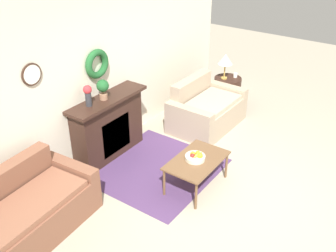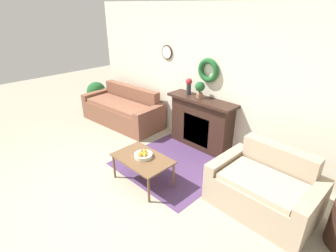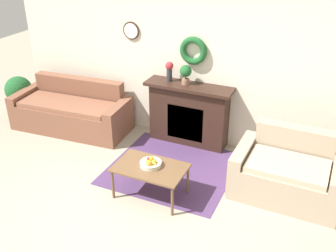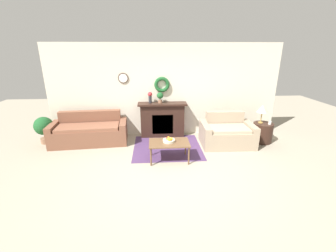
{
  "view_description": "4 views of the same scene",
  "coord_description": "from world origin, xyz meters",
  "px_view_note": "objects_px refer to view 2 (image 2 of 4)",
  "views": [
    {
      "loc": [
        -3.98,
        -1.54,
        3.58
      ],
      "look_at": [
        0.02,
        1.26,
        0.83
      ],
      "focal_mm": 42.0,
      "sensor_mm": 36.0,
      "label": 1
    },
    {
      "loc": [
        2.76,
        -1.45,
        2.65
      ],
      "look_at": [
        0.12,
        1.21,
        0.9
      ],
      "focal_mm": 28.0,
      "sensor_mm": 36.0,
      "label": 2
    },
    {
      "loc": [
        2.0,
        -3.08,
        3.31
      ],
      "look_at": [
        0.03,
        1.26,
        0.83
      ],
      "focal_mm": 42.0,
      "sensor_mm": 36.0,
      "label": 3
    },
    {
      "loc": [
        -0.34,
        -4.07,
        2.54
      ],
      "look_at": [
        0.01,
        1.31,
        0.67
      ],
      "focal_mm": 24.0,
      "sensor_mm": 36.0,
      "label": 4
    }
  ],
  "objects_px": {
    "fruit_bowl": "(143,155)",
    "vase_on_mantel_left": "(189,85)",
    "couch_left": "(123,110)",
    "loveseat_right": "(264,189)",
    "fireplace": "(201,123)",
    "potted_plant_on_mantel": "(200,88)",
    "potted_plant_floor_by_couch": "(97,93)",
    "coffee_table": "(143,160)"
  },
  "relations": [
    {
      "from": "couch_left",
      "to": "loveseat_right",
      "type": "height_order",
      "value": "loveseat_right"
    },
    {
      "from": "loveseat_right",
      "to": "vase_on_mantel_left",
      "type": "xyz_separation_m",
      "value": [
        -2.09,
        0.78,
        0.9
      ]
    },
    {
      "from": "fireplace",
      "to": "potted_plant_on_mantel",
      "type": "relative_size",
      "value": 4.53
    },
    {
      "from": "potted_plant_floor_by_couch",
      "to": "fruit_bowl",
      "type": "bearing_deg",
      "value": -19.9
    },
    {
      "from": "couch_left",
      "to": "potted_plant_on_mantel",
      "type": "bearing_deg",
      "value": 6.34
    },
    {
      "from": "potted_plant_on_mantel",
      "to": "potted_plant_floor_by_couch",
      "type": "height_order",
      "value": "potted_plant_on_mantel"
    },
    {
      "from": "potted_plant_on_mantel",
      "to": "potted_plant_floor_by_couch",
      "type": "bearing_deg",
      "value": -174.36
    },
    {
      "from": "fruit_bowl",
      "to": "coffee_table",
      "type": "bearing_deg",
      "value": -88.98
    },
    {
      "from": "loveseat_right",
      "to": "fruit_bowl",
      "type": "distance_m",
      "value": 1.84
    },
    {
      "from": "loveseat_right",
      "to": "potted_plant_on_mantel",
      "type": "height_order",
      "value": "potted_plant_on_mantel"
    },
    {
      "from": "fruit_bowl",
      "to": "vase_on_mantel_left",
      "type": "bearing_deg",
      "value": 105.7
    },
    {
      "from": "coffee_table",
      "to": "vase_on_mantel_left",
      "type": "bearing_deg",
      "value": 105.51
    },
    {
      "from": "fruit_bowl",
      "to": "vase_on_mantel_left",
      "type": "distance_m",
      "value": 1.78
    },
    {
      "from": "coffee_table",
      "to": "vase_on_mantel_left",
      "type": "height_order",
      "value": "vase_on_mantel_left"
    },
    {
      "from": "potted_plant_floor_by_couch",
      "to": "vase_on_mantel_left",
      "type": "bearing_deg",
      "value": 6.57
    },
    {
      "from": "coffee_table",
      "to": "potted_plant_on_mantel",
      "type": "xyz_separation_m",
      "value": [
        -0.15,
        1.57,
        0.81
      ]
    },
    {
      "from": "loveseat_right",
      "to": "potted_plant_floor_by_couch",
      "type": "height_order",
      "value": "loveseat_right"
    },
    {
      "from": "fruit_bowl",
      "to": "vase_on_mantel_left",
      "type": "xyz_separation_m",
      "value": [
        -0.44,
        1.57,
        0.72
      ]
    },
    {
      "from": "potted_plant_on_mantel",
      "to": "potted_plant_floor_by_couch",
      "type": "distance_m",
      "value": 3.35
    },
    {
      "from": "fireplace",
      "to": "potted_plant_on_mantel",
      "type": "xyz_separation_m",
      "value": [
        -0.06,
        -0.01,
        0.7
      ]
    },
    {
      "from": "fireplace",
      "to": "loveseat_right",
      "type": "bearing_deg",
      "value": -24.08
    },
    {
      "from": "loveseat_right",
      "to": "potted_plant_floor_by_couch",
      "type": "xyz_separation_m",
      "value": [
        -5.05,
        0.44,
        0.15
      ]
    },
    {
      "from": "potted_plant_on_mantel",
      "to": "potted_plant_floor_by_couch",
      "type": "relative_size",
      "value": 0.41
    },
    {
      "from": "loveseat_right",
      "to": "fireplace",
      "type": "bearing_deg",
      "value": 156.96
    },
    {
      "from": "couch_left",
      "to": "loveseat_right",
      "type": "bearing_deg",
      "value": -10.09
    },
    {
      "from": "couch_left",
      "to": "potted_plant_on_mantel",
      "type": "xyz_separation_m",
      "value": [
        2.0,
        0.37,
        0.9
      ]
    },
    {
      "from": "coffee_table",
      "to": "potted_plant_floor_by_couch",
      "type": "height_order",
      "value": "potted_plant_floor_by_couch"
    },
    {
      "from": "coffee_table",
      "to": "fruit_bowl",
      "type": "height_order",
      "value": "fruit_bowl"
    },
    {
      "from": "fruit_bowl",
      "to": "potted_plant_on_mantel",
      "type": "relative_size",
      "value": 0.91
    },
    {
      "from": "fireplace",
      "to": "couch_left",
      "type": "distance_m",
      "value": 2.11
    },
    {
      "from": "potted_plant_on_mantel",
      "to": "couch_left",
      "type": "bearing_deg",
      "value": -169.4
    },
    {
      "from": "couch_left",
      "to": "vase_on_mantel_left",
      "type": "bearing_deg",
      "value": 8.71
    },
    {
      "from": "fruit_bowl",
      "to": "potted_plant_floor_by_couch",
      "type": "relative_size",
      "value": 0.38
    },
    {
      "from": "vase_on_mantel_left",
      "to": "potted_plant_floor_by_couch",
      "type": "xyz_separation_m",
      "value": [
        -2.96,
        -0.34,
        -0.75
      ]
    },
    {
      "from": "coffee_table",
      "to": "potted_plant_floor_by_couch",
      "type": "bearing_deg",
      "value": 159.78
    },
    {
      "from": "potted_plant_floor_by_couch",
      "to": "potted_plant_on_mantel",
      "type": "bearing_deg",
      "value": 5.64
    },
    {
      "from": "fireplace",
      "to": "fruit_bowl",
      "type": "xyz_separation_m",
      "value": [
        0.09,
        -1.56,
        -0.02
      ]
    },
    {
      "from": "vase_on_mantel_left",
      "to": "potted_plant_floor_by_couch",
      "type": "height_order",
      "value": "vase_on_mantel_left"
    },
    {
      "from": "coffee_table",
      "to": "loveseat_right",
      "type": "bearing_deg",
      "value": 26.12
    },
    {
      "from": "vase_on_mantel_left",
      "to": "potted_plant_floor_by_couch",
      "type": "distance_m",
      "value": 3.07
    },
    {
      "from": "vase_on_mantel_left",
      "to": "fruit_bowl",
      "type": "bearing_deg",
      "value": -74.3
    },
    {
      "from": "fireplace",
      "to": "vase_on_mantel_left",
      "type": "height_order",
      "value": "vase_on_mantel_left"
    }
  ]
}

